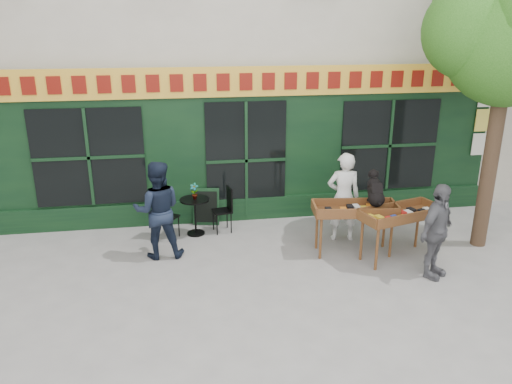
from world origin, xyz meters
TOP-DOWN VIEW (x-y plane):
  - ground at (0.00, 0.00)m, footprint 80.00×80.00m
  - street_tree at (4.34, 0.36)m, footprint 3.05×2.90m
  - book_cart_center at (1.73, 0.34)m, footprint 1.56×0.79m
  - dog at (2.08, 0.29)m, footprint 0.41×0.64m
  - woman at (1.73, 0.99)m, footprint 0.69×0.50m
  - book_cart_right at (2.46, -0.01)m, footprint 1.61×1.01m
  - man_right at (2.76, -0.76)m, footprint 1.02×0.90m
  - bistro_table at (-1.14, 1.69)m, footprint 0.60×0.60m
  - bistro_chair_left at (-1.77, 1.64)m, footprint 0.51×0.50m
  - bistro_chair_right at (-0.50, 1.75)m, footprint 0.42×0.42m
  - potted_plant at (-1.14, 1.69)m, footprint 0.21×0.17m
  - man_left at (-1.84, 0.79)m, footprint 0.89×0.69m
  - chalkboard at (-0.89, 2.19)m, footprint 0.59×0.29m

SIDE VIEW (x-z plane):
  - ground at x=0.00m, z-range 0.00..0.00m
  - chalkboard at x=-0.89m, z-range 0.01..0.79m
  - bistro_table at x=-1.14m, z-range 0.16..0.92m
  - bistro_chair_left at x=-1.77m, z-range 0.08..1.03m
  - bistro_chair_right at x=-0.50m, z-range 0.08..1.03m
  - book_cart_center at x=1.73m, z-range 0.33..1.32m
  - book_cart_right at x=2.46m, z-range 0.33..1.32m
  - man_right at x=2.76m, z-range 0.00..1.66m
  - woman at x=1.73m, z-range 0.00..1.78m
  - man_left at x=-1.84m, z-range 0.00..1.82m
  - potted_plant at x=-1.14m, z-range 0.77..1.10m
  - dog at x=2.08m, z-range 0.99..1.59m
  - street_tree at x=4.34m, z-range 1.31..6.91m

